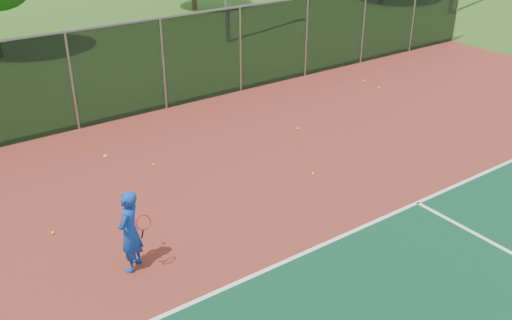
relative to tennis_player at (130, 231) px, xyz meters
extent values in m
plane|color=#2A5117|center=(4.54, -4.59, -0.88)|extent=(120.00, 120.00, 0.00)
cube|color=maroon|center=(4.54, -2.59, -0.87)|extent=(30.00, 20.00, 0.02)
cube|color=white|center=(6.54, -1.59, -0.85)|extent=(22.00, 0.10, 0.00)
cube|color=black|center=(4.54, 7.41, 0.64)|extent=(30.00, 0.04, 3.00)
cube|color=gray|center=(4.54, 7.41, 2.14)|extent=(30.00, 0.06, 0.06)
imported|color=#123BA9|center=(0.00, 0.00, 0.00)|extent=(0.74, 0.72, 1.71)
cylinder|color=black|center=(0.15, -0.25, 0.02)|extent=(0.03, 0.15, 0.27)
torus|color=#A51414|center=(0.15, -0.35, 0.32)|extent=(0.30, 0.13, 0.29)
sphere|color=yellow|center=(-0.25, 0.10, 1.64)|extent=(0.07, 0.07, 0.07)
sphere|color=yellow|center=(1.18, 2.69, -0.82)|extent=(0.07, 0.07, 0.07)
sphere|color=yellow|center=(11.79, 4.66, -0.82)|extent=(0.07, 0.07, 0.07)
sphere|color=yellow|center=(2.30, 3.79, -0.82)|extent=(0.07, 0.07, 0.07)
sphere|color=yellow|center=(11.87, 5.53, -0.82)|extent=(0.07, 0.07, 0.07)
sphere|color=yellow|center=(5.44, 0.93, -0.82)|extent=(0.07, 0.07, 0.07)
sphere|color=yellow|center=(6.99, 3.46, -0.82)|extent=(0.07, 0.07, 0.07)
sphere|color=yellow|center=(-0.94, 2.11, -0.82)|extent=(0.07, 0.07, 0.07)
camera|label=1|loc=(-3.32, -8.88, 6.11)|focal=40.00mm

